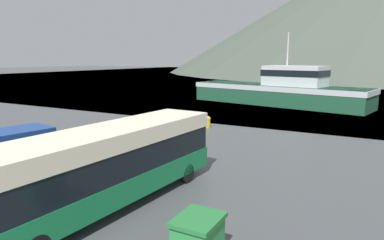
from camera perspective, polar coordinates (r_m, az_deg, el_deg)
water_surface at (r=148.10m, az=25.67°, el=6.98°), size 240.00×240.00×0.00m
tour_bus at (r=13.96m, az=-13.82°, el=-7.00°), size 3.36×11.42×3.18m
delivery_van at (r=17.98m, az=-26.85°, el=-5.33°), size 2.93×5.78×2.64m
fishing_boat at (r=45.32m, az=14.51°, el=4.88°), size 23.34×10.25×9.03m
storage_bin at (r=10.55m, az=1.03°, el=-19.14°), size 1.24×1.50×1.34m
mooring_bollard at (r=29.25m, az=2.69°, el=-0.24°), size 0.45×0.45×1.00m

